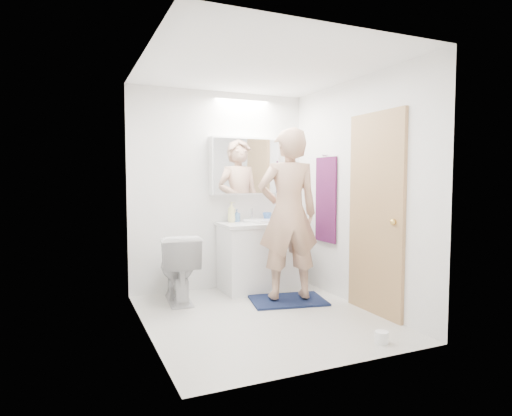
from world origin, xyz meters
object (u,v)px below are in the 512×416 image
soap_bottle_a (232,212)px  toilet_paper_roll (382,337)px  person (288,214)px  vanity_cabinet (259,258)px  toilet (178,267)px  soap_bottle_b (237,216)px  toothbrush_cup (267,217)px  medicine_cabinet (245,166)px

soap_bottle_a → toilet_paper_roll: size_ratio=2.24×
person → vanity_cabinet: bearing=-70.8°
toilet → soap_bottle_b: soap_bottle_b is taller
vanity_cabinet → toothbrush_cup: toothbrush_cup is taller
vanity_cabinet → soap_bottle_b: size_ratio=5.88×
toilet → soap_bottle_a: size_ratio=3.06×
toilet_paper_roll → soap_bottle_b: bearing=101.4°
toilet → toilet_paper_roll: (1.24, -1.87, -0.33)m
person → soap_bottle_a: (-0.38, 0.75, -0.03)m
medicine_cabinet → soap_bottle_a: medicine_cabinet is taller
toilet_paper_roll → soap_bottle_a: bearing=103.6°
soap_bottle_b → toothbrush_cup: bearing=-2.9°
person → toothbrush_cup: size_ratio=16.64×
medicine_cabinet → person: size_ratio=0.48×
medicine_cabinet → toilet_paper_roll: medicine_cabinet is taller
soap_bottle_b → soap_bottle_a: bearing=-159.8°
toilet_paper_roll → vanity_cabinet: bearing=96.4°
toilet → soap_bottle_a: bearing=-154.8°
toilet → soap_bottle_b: bearing=-154.7°
person → toilet_paper_roll: person is taller
soap_bottle_a → soap_bottle_b: size_ratio=1.61×
soap_bottle_a → toothbrush_cup: soap_bottle_a is taller
person → soap_bottle_a: size_ratio=7.48×
toilet → soap_bottle_b: 1.00m
soap_bottle_a → toothbrush_cup: (0.48, 0.01, -0.07)m
person → toilet_paper_roll: size_ratio=16.73×
vanity_cabinet → person: 0.84m
medicine_cabinet → person: (0.18, -0.81, -0.53)m
person → toothbrush_cup: bearing=-86.2°
vanity_cabinet → soap_bottle_a: (-0.29, 0.15, 0.55)m
soap_bottle_a → toilet_paper_roll: soap_bottle_a is taller
toothbrush_cup → toilet: bearing=-167.2°
soap_bottle_b → toilet_paper_roll: size_ratio=1.39×
soap_bottle_a → toilet_paper_roll: 2.37m
soap_bottle_a → toilet_paper_roll: (0.52, -2.14, -0.89)m
soap_bottle_a → toilet: bearing=-159.9°
person → medicine_cabinet: bearing=-66.0°
vanity_cabinet → medicine_cabinet: size_ratio=1.02×
vanity_cabinet → person: (0.08, -0.60, 0.58)m
soap_bottle_b → vanity_cabinet: bearing=-40.2°
person → toilet_paper_roll: 1.66m
toilet → toothbrush_cup: toothbrush_cup is taller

